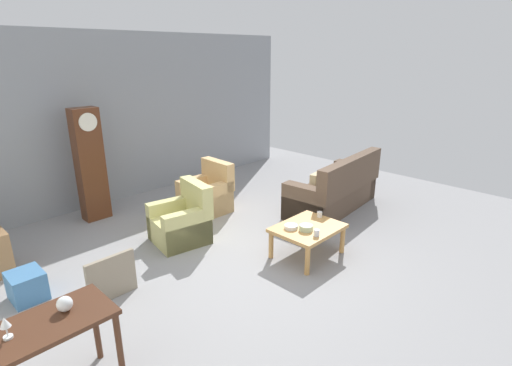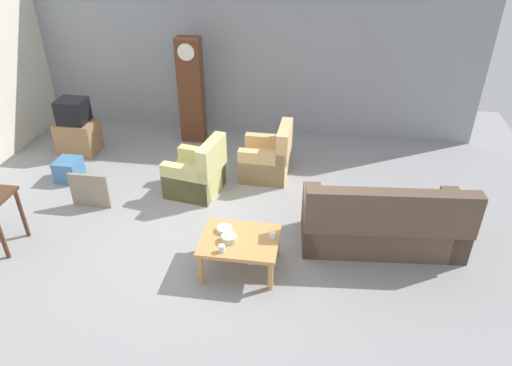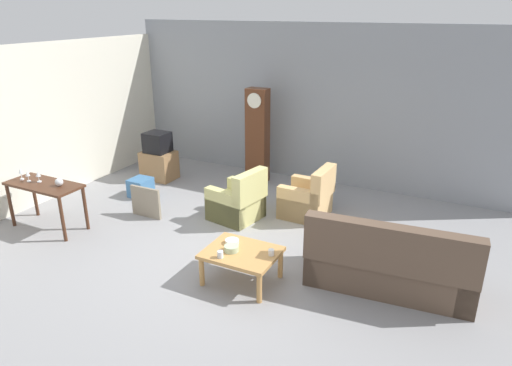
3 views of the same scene
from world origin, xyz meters
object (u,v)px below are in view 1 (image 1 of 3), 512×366
at_px(couch_floral, 335,191).
at_px(wine_glass_short, 5,325).
at_px(grandfather_clock, 90,165).
at_px(framed_picture_leaning, 112,277).
at_px(coffee_table_wood, 308,231).
at_px(bowl_shallow_green, 306,228).
at_px(bowl_white_stacked, 291,227).
at_px(storage_box_blue, 27,286).
at_px(console_table_dark, 28,344).
at_px(cup_blue_rimmed, 317,233).
at_px(armchair_olive_near, 182,222).
at_px(cup_white_porcelain, 320,214).
at_px(glass_dome_cloche, 65,304).
at_px(armchair_olive_far, 207,195).

xyz_separation_m(couch_floral, wine_glass_short, (-5.54, -0.72, 0.56)).
distance_m(couch_floral, wine_glass_short, 5.61).
relative_size(grandfather_clock, framed_picture_leaning, 3.26).
xyz_separation_m(coffee_table_wood, bowl_shallow_green, (-0.12, -0.06, 0.11)).
bearing_deg(framed_picture_leaning, bowl_white_stacked, -21.93).
xyz_separation_m(storage_box_blue, bowl_white_stacked, (2.98, -1.62, 0.31)).
xyz_separation_m(console_table_dark, bowl_shallow_green, (3.52, -0.04, -0.18)).
xyz_separation_m(grandfather_clock, storage_box_blue, (-1.67, -1.77, -0.81)).
relative_size(console_table_dark, cup_blue_rimmed, 14.08).
relative_size(armchair_olive_near, bowl_shallow_green, 4.78).
xyz_separation_m(grandfather_clock, wine_glass_short, (-2.22, -3.53, -0.07)).
height_order(armchair_olive_near, cup_white_porcelain, armchair_olive_near).
relative_size(console_table_dark, storage_box_blue, 3.17).
xyz_separation_m(coffee_table_wood, glass_dome_cloche, (-3.32, 0.02, 0.46)).
bearing_deg(couch_floral, bowl_white_stacked, -163.91).
xyz_separation_m(console_table_dark, bowl_white_stacked, (3.42, 0.16, -0.19)).
relative_size(armchair_olive_near, cup_white_porcelain, 11.15).
height_order(console_table_dark, cup_blue_rimmed, console_table_dark).
distance_m(armchair_olive_far, framed_picture_leaning, 2.84).
height_order(console_table_dark, grandfather_clock, grandfather_clock).
xyz_separation_m(bowl_white_stacked, wine_glass_short, (-3.53, -0.14, 0.43)).
distance_m(armchair_olive_near, console_table_dark, 3.18).
xyz_separation_m(coffee_table_wood, wine_glass_short, (-3.75, -0.01, 0.52)).
bearing_deg(framed_picture_leaning, bowl_shallow_green, -25.04).
distance_m(armchair_olive_near, grandfather_clock, 2.03).
distance_m(framed_picture_leaning, cup_white_porcelain, 3.03).
bearing_deg(bowl_white_stacked, couch_floral, 16.09).
relative_size(grandfather_clock, cup_blue_rimmed, 21.19).
bearing_deg(storage_box_blue, couch_floral, -11.84).
relative_size(console_table_dark, bowl_shallow_green, 6.75).
distance_m(glass_dome_cloche, bowl_white_stacked, 3.12).
bearing_deg(cup_white_porcelain, console_table_dark, -178.54).
relative_size(couch_floral, bowl_shallow_green, 11.26).
height_order(grandfather_clock, cup_white_porcelain, grandfather_clock).
bearing_deg(armchair_olive_near, grandfather_clock, 106.42).
distance_m(grandfather_clock, cup_blue_rimmed, 4.06).
height_order(console_table_dark, bowl_shallow_green, console_table_dark).
relative_size(coffee_table_wood, cup_white_porcelain, 11.63).
xyz_separation_m(console_table_dark, storage_box_blue, (0.44, 1.78, -0.50)).
relative_size(storage_box_blue, bowl_shallow_green, 2.13).
relative_size(coffee_table_wood, bowl_shallow_green, 4.98).
relative_size(armchair_olive_far, bowl_shallow_green, 4.78).
xyz_separation_m(storage_box_blue, glass_dome_cloche, (-0.13, -1.73, 0.68)).
bearing_deg(cup_blue_rimmed, console_table_dark, 175.96).
height_order(armchair_olive_near, bowl_white_stacked, armchair_olive_near).
height_order(console_table_dark, framed_picture_leaning, console_table_dark).
height_order(cup_white_porcelain, bowl_white_stacked, cup_white_porcelain).
relative_size(framed_picture_leaning, storage_box_blue, 1.46).
bearing_deg(armchair_olive_far, couch_floral, -43.33).
bearing_deg(bowl_white_stacked, cup_white_porcelain, -4.89).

